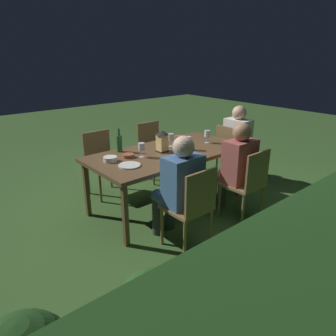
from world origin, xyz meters
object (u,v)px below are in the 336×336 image
Objects in this scene: plate_b at (186,155)px; person_in_cream at (240,139)px; chair_side_right_a at (247,182)px; bowl_salad at (128,156)px; chair_side_left_b at (102,160)px; dining_table at (168,155)px; bowl_olives at (179,137)px; wine_glass_a at (207,134)px; chair_side_left_a at (153,148)px; lantern_centerpiece at (162,140)px; wine_glass_d at (188,141)px; person_in_rust at (235,165)px; chair_side_right_b at (192,205)px; wine_glass_b at (141,147)px; chair_head_near at (231,151)px; green_bottle_on_table at (119,143)px; wine_glass_c at (171,138)px; bowl_bread at (110,159)px; plate_a at (130,165)px; person_in_blue at (179,185)px; potted_plant_by_hedge at (152,308)px.

person_in_cream is at bearing -168.72° from plate_b.
chair_side_right_a is 6.62× the size of bowl_salad.
person_in_cream is (-1.87, 0.88, 0.15)m from chair_side_left_b.
bowl_olives is at bearing -145.53° from dining_table.
chair_side_left_b is 1.47m from wine_glass_a.
lantern_centerpiece is at bearing 59.01° from chair_side_left_a.
chair_side_right_a reaches higher than dining_table.
dining_table is at bearing -26.80° from wine_glass_d.
person_in_rust reaches higher than wine_glass_d.
person_in_cream reaches higher than chair_side_right_b.
bowl_olives is (-0.85, -0.30, -0.09)m from wine_glass_b.
chair_head_near is (-0.79, 0.88, 0.00)m from chair_side_left_a.
chair_side_left_a is at bearing -78.00° from wine_glass_a.
green_bottle_on_table is 1.72× the size of wine_glass_c.
chair_side_left_a is 4.22× the size of plate_b.
bowl_bread is (0.29, 0.75, 0.28)m from chair_side_left_b.
wine_glass_b is at bearing -3.87° from dining_table.
chair_side_right_b is 1.41m from wine_glass_a.
green_bottle_on_table is 2.21× the size of bowl_salad.
plate_a is (1.89, 0.14, 0.26)m from chair_head_near.
wine_glass_b is (-0.07, -0.71, 0.21)m from person_in_blue.
chair_head_near is at bearing 176.37° from bowl_bread.
lantern_centerpiece reaches higher than bowl_olives.
wine_glass_a reaches higher than bowl_bread.
wine_glass_b is (0.38, -0.03, 0.17)m from dining_table.
bowl_salad is (-0.23, 0.01, -0.01)m from bowl_bread.
plate_a reaches higher than dining_table.
lantern_centerpiece is 0.69m from bowl_bread.
wine_glass_b is (1.81, -0.03, 0.21)m from person_in_cream.
dining_table is 1.25m from chair_head_near.
green_bottle_on_table is at bearing -20.97° from wine_glass_c.
person_in_blue is at bearing 94.37° from bowl_salad.
chair_side_right_b is 1.23m from wine_glass_c.
person_in_blue is 1.32× the size of chair_head_near.
chair_side_left_a is 1.00× the size of chair_side_right_a.
person_in_cream is 5.57× the size of plate_b.
lantern_centerpiece reaches higher than wine_glass_c.
green_bottle_on_table is 1.72× the size of wine_glass_b.
wine_glass_d is 0.51m from bowl_olives.
dining_table is 0.67m from plate_a.
wine_glass_d reaches higher than potted_plant_by_hedge.
chair_side_right_a is (-0.89, 0.00, 0.00)m from chair_side_right_b.
green_bottle_on_table is at bearing -49.33° from person_in_rust.
green_bottle_on_table is 0.27m from bowl_salad.
wine_glass_d is at bearing 166.92° from wine_glass_b.
wine_glass_b is 0.71× the size of plate_a.
wine_glass_b reaches higher than bowl_olives.
green_bottle_on_table reaches higher than wine_glass_d.
wine_glass_d is at bearing 6.54° from chair_head_near.
wine_glass_b reaches higher than plate_b.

